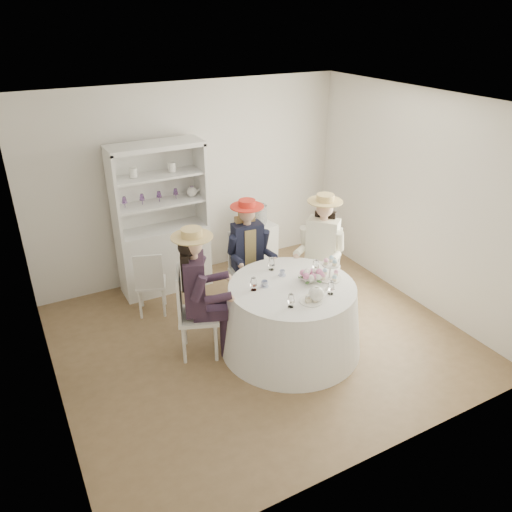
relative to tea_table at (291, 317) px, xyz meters
name	(u,v)px	position (x,y,z in m)	size (l,w,h in m)	color
ground	(260,338)	(-0.23, 0.30, -0.40)	(4.50, 4.50, 0.00)	brown
ceiling	(261,105)	(-0.23, 0.30, 2.30)	(4.50, 4.50, 0.00)	white
wall_back	(191,183)	(-0.23, 2.30, 0.95)	(4.50, 4.50, 0.00)	silver
wall_front	(388,330)	(-0.23, -1.70, 0.95)	(4.50, 4.50, 0.00)	silver
wall_left	(36,284)	(-2.48, 0.30, 0.95)	(4.50, 4.50, 0.00)	silver
wall_right	(417,200)	(2.02, 0.30, 0.95)	(4.50, 4.50, 0.00)	silver
tea_table	(291,317)	(0.00, 0.00, 0.00)	(1.60, 1.60, 0.81)	white
hutch	(163,239)	(-0.80, 2.01, 0.32)	(1.39, 0.93, 2.03)	silver
side_table	(257,245)	(0.61, 1.93, -0.05)	(0.45, 0.45, 0.70)	silver
hatbox	(257,215)	(0.61, 1.93, 0.44)	(0.28, 0.28, 0.28)	black
guest_left	(197,286)	(-0.95, 0.39, 0.46)	(0.64, 0.58, 1.53)	silver
guest_mid	(248,248)	(-0.01, 1.03, 0.43)	(0.54, 0.56, 1.46)	silver
guest_right	(322,245)	(0.82, 0.62, 0.45)	(0.65, 0.63, 1.52)	silver
spare_chair	(150,281)	(-1.19, 1.41, 0.07)	(0.47, 0.47, 0.88)	silver
teacup_a	(265,284)	(-0.27, 0.13, 0.44)	(0.08, 0.08, 0.06)	white
teacup_b	(282,273)	(0.02, 0.25, 0.43)	(0.06, 0.06, 0.06)	white
teacup_c	(307,274)	(0.26, 0.11, 0.44)	(0.08, 0.08, 0.06)	white
flower_bowl	(309,279)	(0.22, 0.01, 0.43)	(0.21, 0.21, 0.05)	white
flower_arrangement	(311,275)	(0.23, -0.03, 0.50)	(0.19, 0.20, 0.07)	pink
table_teapot	(316,294)	(0.06, -0.37, 0.48)	(0.23, 0.17, 0.18)	white
sandwich_plate	(311,300)	(0.00, -0.36, 0.42)	(0.24, 0.24, 0.05)	white
cupcake_stand	(330,271)	(0.46, -0.06, 0.50)	(0.27, 0.27, 0.25)	white
stemware_set	(292,280)	(0.00, 0.00, 0.48)	(0.90, 0.87, 0.15)	white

